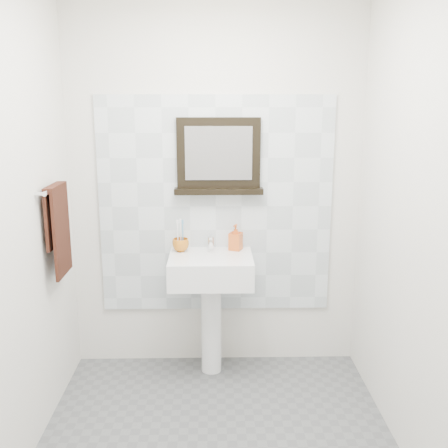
% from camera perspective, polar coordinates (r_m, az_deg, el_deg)
% --- Properties ---
extents(back_wall, '(2.00, 0.01, 2.50)m').
position_cam_1_polar(back_wall, '(3.61, -0.92, 3.55)').
color(back_wall, silver).
rests_on(back_wall, ground).
extents(front_wall, '(2.00, 0.01, 2.50)m').
position_cam_1_polar(front_wall, '(1.49, -0.48, -10.94)').
color(front_wall, silver).
rests_on(front_wall, ground).
extents(left_wall, '(0.01, 2.20, 2.50)m').
position_cam_1_polar(left_wall, '(2.71, -22.42, -0.72)').
color(left_wall, silver).
rests_on(left_wall, ground).
extents(right_wall, '(0.01, 2.20, 2.50)m').
position_cam_1_polar(right_wall, '(2.73, 20.74, -0.51)').
color(right_wall, silver).
rests_on(right_wall, ground).
extents(splashback, '(1.60, 0.02, 1.50)m').
position_cam_1_polar(splashback, '(3.61, -0.91, 1.96)').
color(splashback, silver).
rests_on(splashback, back_wall).
extents(pedestal_sink, '(0.55, 0.44, 0.96)m').
position_cam_1_polar(pedestal_sink, '(3.53, -1.43, -6.29)').
color(pedestal_sink, white).
rests_on(pedestal_sink, ground).
extents(toothbrush_cup, '(0.15, 0.15, 0.09)m').
position_cam_1_polar(toothbrush_cup, '(3.57, -4.74, -2.28)').
color(toothbrush_cup, '#C16A16').
rests_on(toothbrush_cup, pedestal_sink).
extents(toothbrushes, '(0.05, 0.04, 0.21)m').
position_cam_1_polar(toothbrushes, '(3.55, -4.77, -1.06)').
color(toothbrushes, white).
rests_on(toothbrushes, toothbrush_cup).
extents(soap_dispenser, '(0.11, 0.11, 0.18)m').
position_cam_1_polar(soap_dispenser, '(3.58, 1.27, -1.45)').
color(soap_dispenser, red).
rests_on(soap_dispenser, pedestal_sink).
extents(framed_mirror, '(0.60, 0.11, 0.51)m').
position_cam_1_polar(framed_mirror, '(3.53, -0.59, 7.20)').
color(framed_mirror, black).
rests_on(framed_mirror, back_wall).
extents(towel_bar, '(0.07, 0.40, 0.03)m').
position_cam_1_polar(towel_bar, '(3.23, -17.99, 3.73)').
color(towel_bar, silver).
rests_on(towel_bar, left_wall).
extents(hand_towel, '(0.06, 0.30, 0.55)m').
position_cam_1_polar(hand_towel, '(3.27, -17.61, 0.09)').
color(hand_towel, black).
rests_on(hand_towel, towel_bar).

